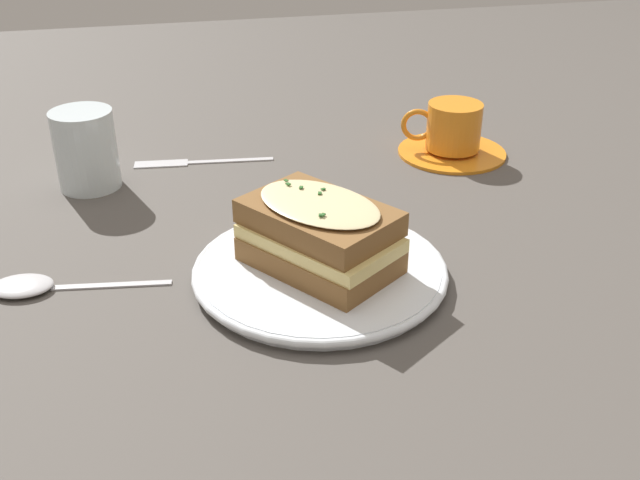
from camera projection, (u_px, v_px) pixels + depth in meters
The scene contains 7 objects.
ground_plane at pixel (297, 295), 0.73m from camera, with size 2.40×2.40×0.00m, color #514C47.
dinner_plate at pixel (320, 271), 0.75m from camera, with size 0.26×0.26×0.01m.
sandwich at pixel (320, 234), 0.74m from camera, with size 0.18×0.16×0.07m.
teacup_with_saucer at pixel (452, 134), 1.03m from camera, with size 0.15×0.15×0.07m.
water_glass at pixel (86, 150), 0.93m from camera, with size 0.08×0.08×0.10m, color silver.
fork at pixel (187, 162), 1.01m from camera, with size 0.04×0.19×0.00m.
spoon at pixel (32, 286), 0.74m from camera, with size 0.05×0.18×0.01m.
Camera 1 is at (0.60, -0.12, 0.40)m, focal length 42.00 mm.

